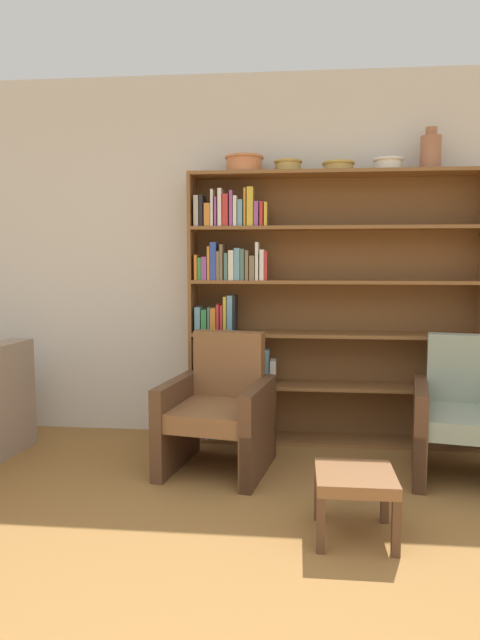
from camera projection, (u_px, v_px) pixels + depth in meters
wall_back at (281, 258)px, 4.38m from camera, size 12.00×0.06×2.75m
bookshelf at (305, 309)px, 4.23m from camera, size 2.13×0.30×1.99m
bowl_slate at (244, 163)px, 4.15m from camera, size 0.29×0.29×0.12m
bowl_sage at (288, 165)px, 4.12m from camera, size 0.21×0.21×0.09m
bowl_olive at (338, 166)px, 4.08m from camera, size 0.23×0.23×0.07m
bowl_brass at (388, 164)px, 4.04m from camera, size 0.22×0.22×0.09m
vase_tall at (431, 152)px, 4.01m from camera, size 0.14×0.14×0.29m
armchair_leather at (219, 411)px, 3.73m from camera, size 0.75×0.78×0.88m
armchair_cushioned at (467, 417)px, 3.58m from camera, size 0.76×0.79×0.88m
footstool at (355, 483)px, 2.79m from camera, size 0.38×0.38×0.33m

